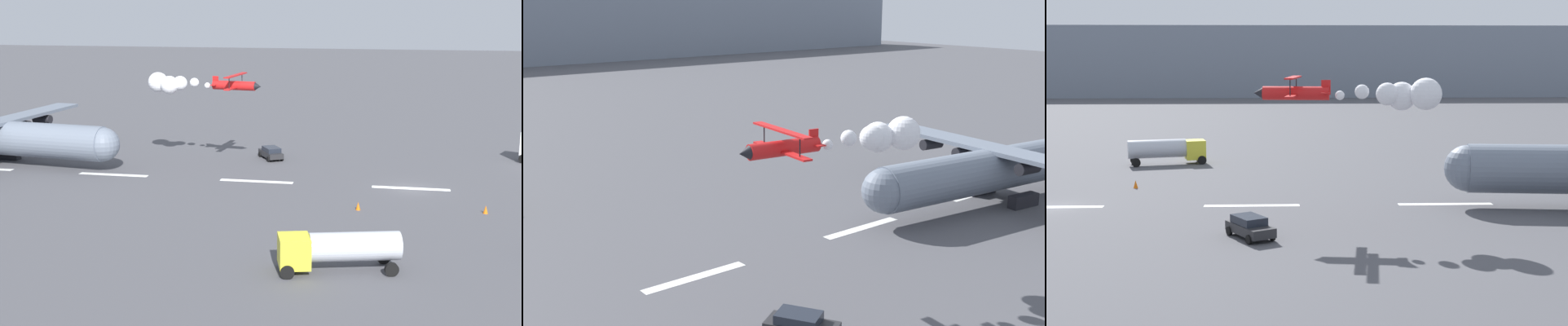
% 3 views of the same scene
% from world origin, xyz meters
% --- Properties ---
extents(ground_plane, '(440.00, 440.00, 0.00)m').
position_xyz_m(ground_plane, '(0.00, 0.00, 0.00)').
color(ground_plane, '#4C4C51').
rests_on(ground_plane, ground).
extents(runway_stripe_4, '(8.00, 0.90, 0.01)m').
position_xyz_m(runway_stripe_4, '(0.00, 0.00, 0.01)').
color(runway_stripe_4, white).
rests_on(runway_stripe_4, ground).
extents(runway_stripe_5, '(8.00, 0.90, 0.01)m').
position_xyz_m(runway_stripe_5, '(16.35, 0.00, 0.01)').
color(runway_stripe_5, white).
rests_on(runway_stripe_5, ground).
extents(runway_stripe_6, '(8.00, 0.90, 0.01)m').
position_xyz_m(runway_stripe_6, '(32.69, 0.00, 0.01)').
color(runway_stripe_6, white).
rests_on(runway_stripe_6, ground).
extents(mountain_ridge_distant, '(396.00, 16.00, 20.51)m').
position_xyz_m(mountain_ridge_distant, '(0.00, 160.95, 10.25)').
color(mountain_ridge_distant, gray).
rests_on(mountain_ridge_distant, ground).
extents(stunt_biplane_red, '(13.93, 6.22, 2.49)m').
position_xyz_m(stunt_biplane_red, '(26.55, -6.34, 9.64)').
color(stunt_biplane_red, red).
extents(fuel_tanker_truck, '(9.04, 4.71, 2.90)m').
position_xyz_m(fuel_tanker_truck, '(5.93, 24.10, 1.74)').
color(fuel_tanker_truck, yellow).
rests_on(fuel_tanker_truck, ground).
extents(followme_car_yellow, '(3.66, 4.51, 1.52)m').
position_xyz_m(followme_car_yellow, '(16.61, -11.11, 0.81)').
color(followme_car_yellow, '#262628').
rests_on(followme_car_yellow, ground).
extents(traffic_cone_far, '(0.44, 0.44, 0.75)m').
position_xyz_m(traffic_cone_far, '(5.07, 8.65, 0.38)').
color(traffic_cone_far, orange).
rests_on(traffic_cone_far, ground).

